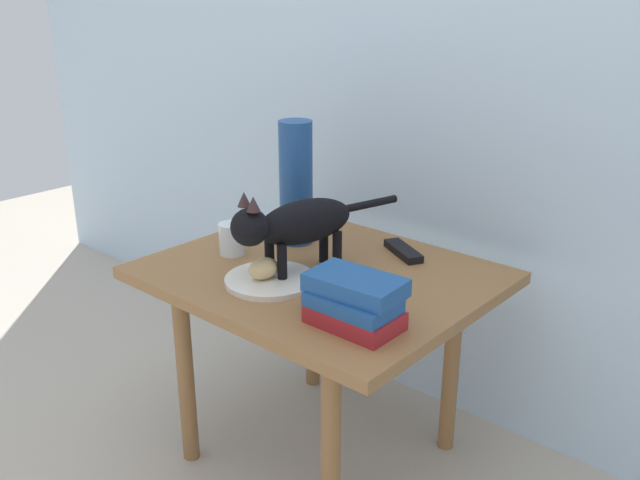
% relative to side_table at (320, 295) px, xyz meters
% --- Properties ---
extents(ground_plane, '(6.00, 6.00, 0.00)m').
position_rel_side_table_xyz_m(ground_plane, '(0.00, 0.00, -0.48)').
color(ground_plane, '#B2A899').
extents(back_panel, '(4.00, 0.04, 2.20)m').
position_rel_side_table_xyz_m(back_panel, '(0.00, 0.46, 0.62)').
color(back_panel, silver).
rests_on(back_panel, ground).
extents(side_table, '(0.82, 0.67, 0.55)m').
position_rel_side_table_xyz_m(side_table, '(0.00, 0.00, 0.00)').
color(side_table, olive).
rests_on(side_table, ground).
extents(plate, '(0.22, 0.22, 0.01)m').
position_rel_side_table_xyz_m(plate, '(-0.04, -0.14, 0.08)').
color(plate, silver).
rests_on(plate, side_table).
extents(bread_roll, '(0.07, 0.08, 0.05)m').
position_rel_side_table_xyz_m(bread_roll, '(-0.05, -0.15, 0.11)').
color(bread_roll, '#E0BC7A').
rests_on(bread_roll, plate).
extents(cat, '(0.17, 0.47, 0.23)m').
position_rel_side_table_xyz_m(cat, '(-0.03, -0.06, 0.20)').
color(cat, black).
rests_on(cat, side_table).
extents(book_stack, '(0.21, 0.14, 0.11)m').
position_rel_side_table_xyz_m(book_stack, '(0.25, -0.18, 0.12)').
color(book_stack, maroon).
rests_on(book_stack, side_table).
extents(green_vase, '(0.09, 0.09, 0.34)m').
position_rel_side_table_xyz_m(green_vase, '(-0.18, 0.11, 0.24)').
color(green_vase, navy).
rests_on(green_vase, side_table).
extents(candle_jar, '(0.07, 0.07, 0.08)m').
position_rel_side_table_xyz_m(candle_jar, '(-0.25, -0.07, 0.11)').
color(candle_jar, silver).
rests_on(candle_jar, side_table).
extents(tv_remote, '(0.15, 0.11, 0.02)m').
position_rel_side_table_xyz_m(tv_remote, '(0.10, 0.22, 0.08)').
color(tv_remote, black).
rests_on(tv_remote, side_table).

